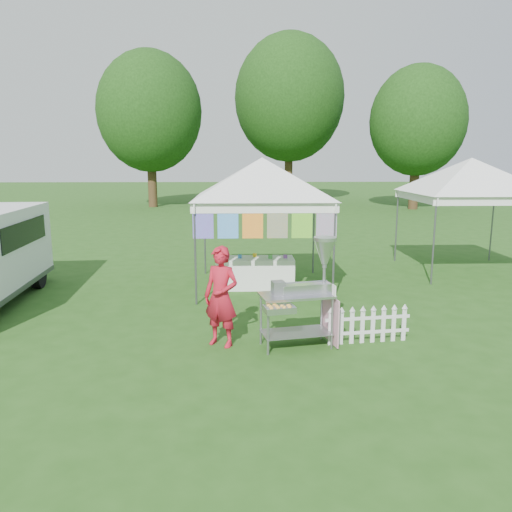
{
  "coord_description": "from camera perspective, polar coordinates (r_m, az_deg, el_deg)",
  "views": [
    {
      "loc": [
        -0.51,
        -7.92,
        2.95
      ],
      "look_at": [
        -0.2,
        1.63,
        1.1
      ],
      "focal_mm": 35.0,
      "sensor_mm": 36.0,
      "label": 1
    }
  ],
  "objects": [
    {
      "name": "donut_cart",
      "position": [
        7.9,
        5.96,
        -3.15
      ],
      "size": [
        1.28,
        1.08,
        1.75
      ],
      "rotation": [
        0.0,
        0.0,
        0.2
      ],
      "color": "gray",
      "rests_on": "ground"
    },
    {
      "name": "tree_mid",
      "position": [
        36.33,
        3.84,
        17.55
      ],
      "size": [
        7.6,
        7.6,
        11.52
      ],
      "color": "#3A2815",
      "rests_on": "ground"
    },
    {
      "name": "canopy_main",
      "position": [
        11.42,
        0.7,
        11.14
      ],
      "size": [
        4.24,
        4.24,
        3.45
      ],
      "color": "#59595E",
      "rests_on": "ground"
    },
    {
      "name": "vendor",
      "position": [
        7.97,
        -4.01,
        -4.65
      ],
      "size": [
        0.7,
        0.62,
        1.62
      ],
      "primitive_type": "imported",
      "rotation": [
        0.0,
        0.0,
        -0.49
      ],
      "color": "#B31628",
      "rests_on": "ground"
    },
    {
      "name": "tree_left",
      "position": [
        32.51,
        -12.07,
        15.81
      ],
      "size": [
        6.4,
        6.4,
        9.53
      ],
      "color": "#3A2815",
      "rests_on": "ground"
    },
    {
      "name": "picket_fence",
      "position": [
        8.4,
        12.64,
        -7.8
      ],
      "size": [
        1.43,
        0.21,
        0.56
      ],
      "rotation": [
        0.0,
        0.0,
        0.13
      ],
      "color": "silver",
      "rests_on": "ground"
    },
    {
      "name": "display_table",
      "position": [
        11.63,
        -0.13,
        -1.93
      ],
      "size": [
        1.8,
        0.7,
        0.71
      ],
      "primitive_type": "cube",
      "color": "white",
      "rests_on": "ground"
    },
    {
      "name": "ground",
      "position": [
        8.46,
        1.73,
        -9.44
      ],
      "size": [
        120.0,
        120.0,
        0.0
      ],
      "primitive_type": "plane",
      "color": "#244F16",
      "rests_on": "ground"
    },
    {
      "name": "tree_right",
      "position": [
        31.79,
        18.01,
        14.46
      ],
      "size": [
        5.6,
        5.6,
        8.42
      ],
      "color": "#3A2815",
      "rests_on": "ground"
    },
    {
      "name": "canopy_right",
      "position": [
        14.25,
        23.46,
        10.24
      ],
      "size": [
        4.24,
        4.24,
        3.45
      ],
      "color": "#59595E",
      "rests_on": "ground"
    }
  ]
}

